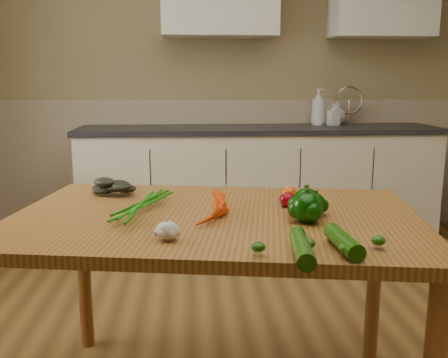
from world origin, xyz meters
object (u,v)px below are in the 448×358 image
soap_bottle_b (333,114)px  pepper_b (315,205)px  pepper_c (307,208)px  pepper_a (306,203)px  soap_bottle_c (337,113)px  tomato_a (287,200)px  carrot_bunch (193,204)px  leafy_greens (108,183)px  zucchini_a (344,242)px  tomato_b (289,193)px  table (215,237)px  soap_bottle_a (318,107)px  garlic_bulb (167,231)px  zucchini_b (302,248)px  tomato_c (315,200)px

soap_bottle_b → pepper_b: size_ratio=2.26×
pepper_c → pepper_a: bearing=79.2°
soap_bottle_c → tomato_a: size_ratio=3.05×
carrot_bunch → pepper_a: size_ratio=2.64×
leafy_greens → zucchini_a: 1.09m
pepper_a → tomato_b: 0.25m
table → pepper_c: size_ratio=15.34×
leafy_greens → tomato_a: size_ratio=3.39×
soap_bottle_a → tomato_a: 2.31m
garlic_bulb → tomato_a: bearing=40.1°
carrot_bunch → pepper_c: 0.41m
soap_bottle_a → tomato_b: bearing=153.4°
soap_bottle_b → pepper_b: bearing=146.5°
garlic_bulb → zucchini_a: bearing=-14.4°
soap_bottle_a → zucchini_a: soap_bottle_a is taller
tomato_b → zucchini_b: bearing=-98.0°
carrot_bunch → tomato_c: 0.46m
soap_bottle_a → tomato_b: (-0.65, -2.09, -0.23)m
leafy_greens → pepper_b: bearing=-25.2°
table → soap_bottle_c: bearing=73.3°
pepper_a → pepper_c: pepper_c is taller
zucchini_a → zucchini_b: (-0.13, -0.04, -0.00)m
tomato_a → soap_bottle_a: bearing=72.8°
soap_bottle_a → tomato_b: 2.20m
carrot_bunch → leafy_greens: size_ratio=1.30×
soap_bottle_b → pepper_b: soap_bottle_b is taller
zucchini_b → garlic_bulb: bearing=155.7°
pepper_c → tomato_c: bearing=67.6°
pepper_c → zucchini_b: bearing=-105.4°
table → tomato_b: bearing=40.9°
zucchini_a → zucchini_b: size_ratio=0.87×
garlic_bulb → zucchini_b: size_ratio=0.29×
leafy_greens → zucchini_b: (0.65, -0.79, -0.03)m
soap_bottle_a → tomato_a: (-0.68, -2.19, -0.23)m
table → carrot_bunch: bearing=-173.1°
table → pepper_a: 0.36m
zucchini_b → tomato_b: bearing=82.0°
soap_bottle_a → tomato_c: size_ratio=4.09×
soap_bottle_b → carrot_bunch: size_ratio=0.66×
table → pepper_a: size_ratio=15.52×
zucchini_a → pepper_a: bearing=94.4°
soap_bottle_b → tomato_a: size_ratio=2.89×
soap_bottle_b → leafy_greens: size_ratio=0.85×
garlic_bulb → zucchini_a: garlic_bulb is taller
tomato_a → tomato_c: size_ratio=0.85×
tomato_a → soap_bottle_c: bearing=69.3°
soap_bottle_a → soap_bottle_b: soap_bottle_a is taller
pepper_c → zucchini_b: size_ratio=0.44×
table → pepper_c: bearing=-13.7°
soap_bottle_a → pepper_b: (-0.60, -2.32, -0.22)m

